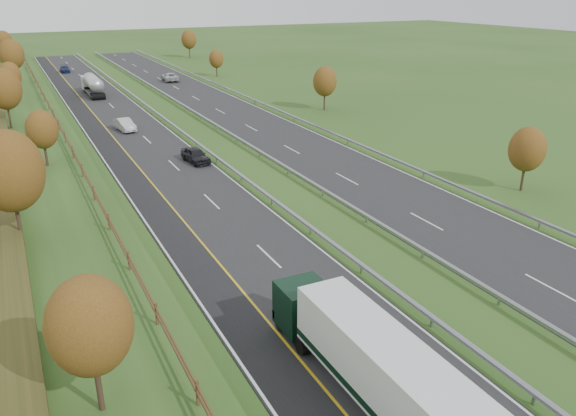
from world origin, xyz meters
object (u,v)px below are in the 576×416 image
object	(u,v)px
car_oncoming	(170,77)
car_small_far	(65,69)
car_silver_mid	(125,125)
car_dark_near	(196,155)
road_tanker	(93,84)
box_lorry	(382,374)

from	to	relation	value
car_oncoming	car_small_far	bearing A→B (deg)	-47.52
car_silver_mid	car_oncoming	bearing A→B (deg)	58.83
car_dark_near	car_silver_mid	distance (m)	18.37
car_dark_near	car_small_far	xyz separation A→B (m)	(-4.68, 78.70, -0.10)
road_tanker	car_dark_near	world-z (taller)	road_tanker
car_silver_mid	car_small_far	size ratio (longest dim) A/B	1.00
box_lorry	car_oncoming	bearing A→B (deg)	79.78
car_small_far	car_oncoming	distance (m)	28.57
car_silver_mid	car_dark_near	bearing A→B (deg)	-85.44
box_lorry	car_silver_mid	distance (m)	58.58
road_tanker	box_lorry	bearing A→B (deg)	-90.84
car_small_far	car_oncoming	size ratio (longest dim) A/B	0.81
car_silver_mid	car_small_far	xyz separation A→B (m)	(-0.80, 60.75, -0.09)
box_lorry	car_small_far	bearing A→B (deg)	89.98
box_lorry	car_silver_mid	bearing A→B (deg)	89.18
car_small_far	car_oncoming	xyz separation A→B (m)	(17.38, -22.67, 0.13)
box_lorry	car_oncoming	distance (m)	98.20
car_oncoming	box_lorry	bearing A→B (deg)	84.79
car_dark_near	car_oncoming	distance (m)	57.45
car_dark_near	car_oncoming	world-z (taller)	car_oncoming
car_dark_near	car_silver_mid	xyz separation A→B (m)	(-3.88, 17.95, -0.00)
car_dark_near	box_lorry	bearing A→B (deg)	-103.40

